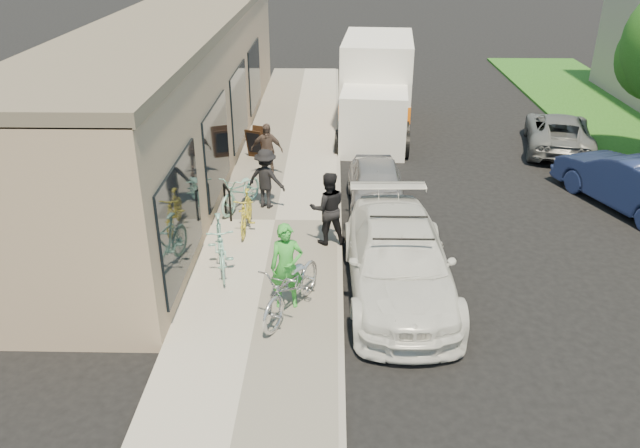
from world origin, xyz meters
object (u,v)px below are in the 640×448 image
object	(u,v)px
moving_truck	(376,90)
far_car_blue	(632,182)
cruiser_bike_a	(220,245)
bystander_b	(267,150)
tandem_bike	(292,287)
man_standing	(328,208)
bystander_a	(266,179)
sedan_white	(399,260)
cruiser_bike_b	(241,191)
sandwich_board	(257,142)
woman_rider	(287,266)
far_car_gray	(559,132)
cruiser_bike_c	(246,212)
sedan_silver	(377,187)
bike_rack	(227,199)

from	to	relation	value
moving_truck	far_car_blue	distance (m)	9.06
cruiser_bike_a	bystander_b	xyz separation A→B (m)	(0.45, 5.22, 0.21)
tandem_bike	man_standing	bearing A→B (deg)	101.30
moving_truck	far_car_blue	world-z (taller)	moving_truck
bystander_a	moving_truck	bearing A→B (deg)	-92.84
sedan_white	cruiser_bike_b	xyz separation A→B (m)	(-3.58, 3.63, -0.10)
sandwich_board	moving_truck	size ratio (longest dim) A/B	0.14
woman_rider	tandem_bike	bearing A→B (deg)	-71.37
moving_truck	bystander_a	size ratio (longest dim) A/B	4.22
sedan_white	man_standing	world-z (taller)	man_standing
man_standing	bystander_b	world-z (taller)	man_standing
far_car_gray	tandem_bike	xyz separation A→B (m)	(-7.94, -9.71, 0.11)
man_standing	bystander_a	bearing A→B (deg)	-60.77
tandem_bike	moving_truck	bearing A→B (deg)	103.16
cruiser_bike_b	cruiser_bike_c	size ratio (longest dim) A/B	1.14
moving_truck	cruiser_bike_c	distance (m)	9.19
far_car_blue	cruiser_bike_a	distance (m)	10.52
far_car_blue	sedan_white	bearing A→B (deg)	12.59
woman_rider	cruiser_bike_a	world-z (taller)	woman_rider
sedan_white	moving_truck	world-z (taller)	moving_truck
far_car_gray	cruiser_bike_a	world-z (taller)	cruiser_bike_a
bystander_a	cruiser_bike_b	bearing A→B (deg)	28.87
far_car_blue	far_car_gray	size ratio (longest dim) A/B	1.03
far_car_blue	man_standing	world-z (taller)	man_standing
tandem_bike	man_standing	size ratio (longest dim) A/B	1.24
far_car_blue	cruiser_bike_b	world-z (taller)	far_car_blue
sedan_white	woman_rider	world-z (taller)	woman_rider
moving_truck	cruiser_bike_a	distance (m)	10.99
sedan_silver	bystander_b	bearing A→B (deg)	147.89
tandem_bike	woman_rider	world-z (taller)	woman_rider
cruiser_bike_a	cruiser_bike_b	xyz separation A→B (m)	(0.01, 3.06, -0.10)
moving_truck	far_car_gray	size ratio (longest dim) A/B	1.53
far_car_blue	bystander_b	bearing A→B (deg)	-30.76
cruiser_bike_c	bystander_b	world-z (taller)	bystander_b
bike_rack	tandem_bike	xyz separation A→B (m)	(1.82, -4.07, 0.07)
cruiser_bike_c	bystander_b	xyz separation A→B (m)	(0.16, 3.40, 0.31)
bike_rack	far_car_blue	size ratio (longest dim) A/B	0.18
woman_rider	cruiser_bike_a	distance (m)	1.98
bike_rack	tandem_bike	world-z (taller)	tandem_bike
sedan_white	far_car_blue	xyz separation A→B (m)	(6.28, 4.20, -0.00)
woman_rider	cruiser_bike_c	distance (m)	3.37
moving_truck	sedan_white	bearing A→B (deg)	-85.90
cruiser_bike_a	cruiser_bike_c	world-z (taller)	cruiser_bike_a
far_car_blue	woman_rider	bearing A→B (deg)	9.26
moving_truck	far_car_blue	bearing A→B (deg)	-42.48
far_car_gray	cruiser_bike_c	bearing A→B (deg)	48.17
sedan_white	sandwich_board	bearing A→B (deg)	114.70
sandwich_board	sedan_white	bearing A→B (deg)	-41.71
sedan_white	moving_truck	xyz separation A→B (m)	(0.19, 10.87, 0.64)
woman_rider	sandwich_board	bearing A→B (deg)	94.20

